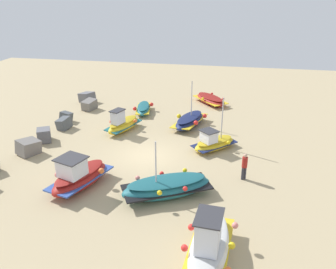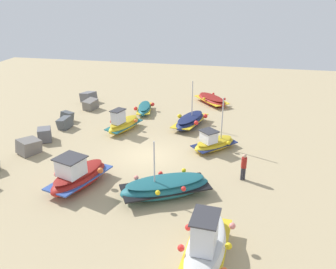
{
  "view_description": "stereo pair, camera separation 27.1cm",
  "coord_description": "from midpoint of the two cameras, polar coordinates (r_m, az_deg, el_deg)",
  "views": [
    {
      "loc": [
        -20.62,
        -5.46,
        10.63
      ],
      "look_at": [
        1.84,
        -1.05,
        0.9
      ],
      "focal_mm": 37.83,
      "sensor_mm": 36.0,
      "label": 1
    },
    {
      "loc": [
        -20.56,
        -5.72,
        10.63
      ],
      "look_at": [
        1.84,
        -1.05,
        0.9
      ],
      "focal_mm": 37.83,
      "sensor_mm": 36.0,
      "label": 2
    }
  ],
  "objects": [
    {
      "name": "ground_plane",
      "position": [
        23.84,
        -3.67,
        -3.5
      ],
      "size": [
        59.18,
        59.18,
        0.0
      ],
      "primitive_type": "plane",
      "color": "tan"
    },
    {
      "name": "fishing_boat_0",
      "position": [
        19.31,
        -0.6,
        -8.45
      ],
      "size": [
        3.9,
        5.18,
        3.32
      ],
      "rotation": [
        0.0,
        0.0,
        5.21
      ],
      "color": "#1E6670",
      "rests_on": "ground_plane"
    },
    {
      "name": "fishing_boat_1",
      "position": [
        27.83,
        -7.58,
        1.71
      ],
      "size": [
        3.74,
        2.32,
        1.95
      ],
      "rotation": [
        0.0,
        0.0,
        2.8
      ],
      "color": "gold",
      "rests_on": "ground_plane"
    },
    {
      "name": "fishing_boat_2",
      "position": [
        28.69,
        3.21,
        2.25
      ],
      "size": [
        4.42,
        2.7,
        3.74
      ],
      "rotation": [
        0.0,
        0.0,
        2.87
      ],
      "color": "navy",
      "rests_on": "ground_plane"
    },
    {
      "name": "fishing_boat_3",
      "position": [
        15.12,
        6.1,
        -17.54
      ],
      "size": [
        4.68,
        2.22,
        2.66
      ],
      "rotation": [
        0.0,
        0.0,
        3.07
      ],
      "color": "white",
      "rests_on": "ground_plane"
    },
    {
      "name": "fishing_boat_4",
      "position": [
        31.84,
        -4.24,
        4.2
      ],
      "size": [
        3.45,
        1.77,
        0.79
      ],
      "rotation": [
        0.0,
        0.0,
        3.33
      ],
      "color": "#1E6670",
      "rests_on": "ground_plane"
    },
    {
      "name": "fishing_boat_5",
      "position": [
        24.74,
        7.05,
        -1.3
      ],
      "size": [
        3.35,
        3.3,
        3.67
      ],
      "rotation": [
        0.0,
        0.0,
        2.37
      ],
      "color": "gold",
      "rests_on": "ground_plane"
    },
    {
      "name": "fishing_boat_6",
      "position": [
        34.46,
        6.59,
        5.61
      ],
      "size": [
        4.04,
        3.7,
        0.77
      ],
      "rotation": [
        0.0,
        0.0,
        3.83
      ],
      "color": "maroon",
      "rests_on": "ground_plane"
    },
    {
      "name": "fishing_boat_7",
      "position": [
        20.64,
        -14.53,
        -6.52
      ],
      "size": [
        4.39,
        2.94,
        2.08
      ],
      "rotation": [
        0.0,
        0.0,
        2.82
      ],
      "color": "maroon",
      "rests_on": "ground_plane"
    },
    {
      "name": "person_walking",
      "position": [
        21.09,
        11.87,
        -4.8
      ],
      "size": [
        0.32,
        0.32,
        1.67
      ],
      "rotation": [
        0.0,
        0.0,
        0.45
      ],
      "color": "#2D2D38",
      "rests_on": "ground_plane"
    },
    {
      "name": "breakwater_rocks",
      "position": [
        27.83,
        -19.44,
        0.21
      ],
      "size": [
        21.05,
        2.58,
        1.21
      ],
      "color": "#4C5156",
      "rests_on": "ground_plane"
    }
  ]
}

